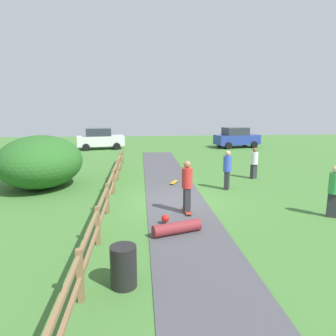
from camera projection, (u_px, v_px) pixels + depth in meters
The scene contains 13 objects.
ground_plane at pixel (176, 201), 12.51m from camera, with size 60.00×60.00×0.00m, color #427533.
asphalt_path at pixel (176, 201), 12.51m from camera, with size 2.40×28.00×0.02m, color #47474C.
wooden_fence at pixel (111, 186), 12.15m from camera, with size 0.12×18.12×1.10m.
bush_large at pixel (41, 162), 14.50m from camera, with size 3.82×4.59×2.47m, color #286023.
trash_bin at pixel (124, 266), 6.44m from camera, with size 0.56×0.56×0.90m, color black.
skater_riding at pixel (187, 184), 10.82m from camera, with size 0.42×0.82×1.90m.
skater_fallen at pixel (176, 227), 9.23m from camera, with size 1.55×1.37×0.36m.
skateboard_loose at pixel (174, 182), 15.32m from camera, with size 0.49×0.82×0.08m.
bystander_white at pixel (254, 162), 16.36m from camera, with size 0.52×0.52×1.66m.
bystander_green at pixel (334, 189), 10.48m from camera, with size 0.51×0.51×1.81m.
bystander_blue at pixel (227, 168), 14.11m from camera, with size 0.52×0.52×1.82m.
parked_car_white at pixel (100, 139), 28.16m from camera, with size 4.44×2.58×1.92m.
parked_car_blue at pixel (237, 138), 29.31m from camera, with size 4.46×2.63×1.92m.
Camera 1 is at (-1.41, -11.95, 3.72)m, focal length 32.81 mm.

